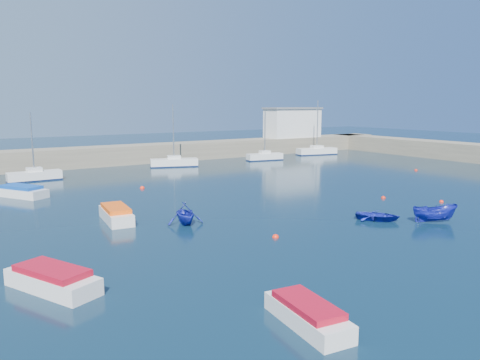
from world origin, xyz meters
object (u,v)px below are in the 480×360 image
harbor_office (292,123)px  sailboat_7 (265,156)px  dinghy_left (185,213)px  sailboat_5 (35,176)px  sailboat_6 (174,162)px  dinghy_center (378,216)px  dinghy_right (435,213)px  motorboat_1 (116,214)px  sailboat_8 (317,151)px  motorboat_3 (307,314)px  motorboat_0 (52,279)px  motorboat_2 (21,191)px

harbor_office → sailboat_7: 14.53m
dinghy_left → sailboat_5: bearing=115.0°
sailboat_6 → dinghy_center: size_ratio=2.66×
sailboat_5 → dinghy_left: sailboat_5 is taller
dinghy_right → motorboat_1: bearing=83.8°
sailboat_8 → motorboat_3: (-42.27, -46.52, -0.15)m
motorboat_1 → harbor_office: bearing=43.0°
sailboat_5 → sailboat_6: bearing=-83.4°
motorboat_0 → motorboat_3: size_ratio=1.19×
motorboat_0 → motorboat_3: bearing=-75.2°
sailboat_8 → dinghy_center: sailboat_8 is taller
sailboat_6 → sailboat_7: size_ratio=1.13×
dinghy_center → sailboat_6: bearing=53.3°
motorboat_3 → dinghy_center: size_ratio=1.37×
motorboat_2 → motorboat_3: bearing=-112.4°
sailboat_5 → sailboat_7: bearing=-88.4°
motorboat_0 → dinghy_right: dinghy_right is taller
dinghy_right → sailboat_7: bearing=9.9°
dinghy_left → sailboat_7: bearing=58.6°
motorboat_2 → motorboat_3: size_ratio=1.24×
motorboat_0 → dinghy_left: (10.48, 7.60, 0.26)m
sailboat_6 → dinghy_left: size_ratio=2.85×
sailboat_6 → motorboat_2: sailboat_6 is taller
sailboat_7 → dinghy_right: size_ratio=2.22×
sailboat_6 → sailboat_8: bearing=-69.4°
sailboat_5 → motorboat_2: (-2.64, -9.12, -0.09)m
sailboat_6 → motorboat_1: (-16.37, -25.39, -0.07)m
harbor_office → dinghy_right: bearing=-117.3°
motorboat_1 → sailboat_6: bearing=63.0°
motorboat_1 → dinghy_center: motorboat_1 is taller
motorboat_0 → dinghy_left: dinghy_left is taller
motorboat_3 → dinghy_center: motorboat_3 is taller
motorboat_0 → dinghy_right: size_ratio=1.54×
motorboat_0 → motorboat_1: motorboat_1 is taller
harbor_office → dinghy_center: (-26.25, -42.40, -4.77)m
sailboat_5 → sailboat_8: size_ratio=0.83×
sailboat_6 → motorboat_2: (-20.84, -11.69, -0.10)m
motorboat_2 → sailboat_8: bearing=-16.7°
harbor_office → motorboat_1: (-42.60, -32.22, -4.57)m
sailboat_5 → dinghy_left: bearing=-169.1°
motorboat_3 → motorboat_0: bearing=136.6°
harbor_office → motorboat_1: size_ratio=2.09×
sailboat_7 → motorboat_2: bearing=116.2°
sailboat_7 → motorboat_1: bearing=137.5°
dinghy_center → motorboat_0: bearing=145.5°
motorboat_0 → sailboat_6: bearing=32.6°
motorboat_0 → motorboat_3: motorboat_0 is taller
sailboat_8 → motorboat_2: bearing=117.1°
sailboat_6 → motorboat_0: (-22.95, -36.42, -0.09)m
sailboat_8 → dinghy_left: size_ratio=3.07×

